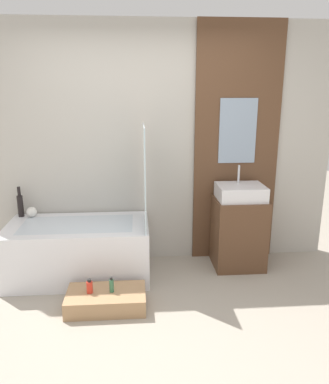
{
  "coord_description": "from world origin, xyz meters",
  "views": [
    {
      "loc": [
        -0.08,
        -2.49,
        1.9
      ],
      "look_at": [
        0.17,
        0.69,
        1.02
      ],
      "focal_mm": 35.0,
      "sensor_mm": 36.0,
      "label": 1
    }
  ],
  "objects_px": {
    "wooden_step_bench": "(106,300)",
    "sink": "(241,192)",
    "vase_tall_dark": "(20,204)",
    "bottle_soap_secondary": "(112,285)",
    "bathtub": "(79,250)",
    "bottle_soap_primary": "(90,287)",
    "vase_round_light": "(32,212)"
  },
  "relations": [
    {
      "from": "wooden_step_bench",
      "to": "sink",
      "type": "bearing_deg",
      "value": 28.2
    },
    {
      "from": "vase_tall_dark",
      "to": "vase_round_light",
      "type": "bearing_deg",
      "value": -11.61
    },
    {
      "from": "wooden_step_bench",
      "to": "sink",
      "type": "height_order",
      "value": "sink"
    },
    {
      "from": "vase_round_light",
      "to": "bottle_soap_primary",
      "type": "height_order",
      "value": "vase_round_light"
    },
    {
      "from": "vase_round_light",
      "to": "bottle_soap_secondary",
      "type": "relative_size",
      "value": 0.77
    },
    {
      "from": "wooden_step_bench",
      "to": "vase_round_light",
      "type": "bearing_deg",
      "value": 132.96
    },
    {
      "from": "vase_tall_dark",
      "to": "vase_round_light",
      "type": "distance_m",
      "value": 0.14
    },
    {
      "from": "bathtub",
      "to": "sink",
      "type": "relative_size",
      "value": 2.91
    },
    {
      "from": "bathtub",
      "to": "wooden_step_bench",
      "type": "bearing_deg",
      "value": -63.23
    },
    {
      "from": "vase_tall_dark",
      "to": "wooden_step_bench",
      "type": "bearing_deg",
      "value": -44.04
    },
    {
      "from": "sink",
      "to": "bottle_soap_secondary",
      "type": "xyz_separation_m",
      "value": [
        -1.34,
        -0.75,
        -0.63
      ]
    },
    {
      "from": "wooden_step_bench",
      "to": "sink",
      "type": "distance_m",
      "value": 1.76
    },
    {
      "from": "bottle_soap_secondary",
      "to": "sink",
      "type": "bearing_deg",
      "value": 29.13
    },
    {
      "from": "sink",
      "to": "bottle_soap_primary",
      "type": "xyz_separation_m",
      "value": [
        -1.54,
        -0.75,
        -0.63
      ]
    },
    {
      "from": "bathtub",
      "to": "vase_tall_dark",
      "type": "distance_m",
      "value": 0.82
    },
    {
      "from": "bottle_soap_secondary",
      "to": "vase_round_light",
      "type": "bearing_deg",
      "value": 134.71
    },
    {
      "from": "sink",
      "to": "vase_tall_dark",
      "type": "bearing_deg",
      "value": 175.68
    },
    {
      "from": "wooden_step_bench",
      "to": "vase_round_light",
      "type": "relative_size",
      "value": 6.44
    },
    {
      "from": "vase_round_light",
      "to": "vase_tall_dark",
      "type": "bearing_deg",
      "value": 168.39
    },
    {
      "from": "bathtub",
      "to": "bottle_soap_secondary",
      "type": "distance_m",
      "value": 0.74
    },
    {
      "from": "vase_round_light",
      "to": "bottle_soap_primary",
      "type": "relative_size",
      "value": 0.83
    },
    {
      "from": "bathtub",
      "to": "bottle_soap_primary",
      "type": "bearing_deg",
      "value": -74.31
    },
    {
      "from": "vase_round_light",
      "to": "bottle_soap_secondary",
      "type": "xyz_separation_m",
      "value": [
        0.89,
        -0.9,
        -0.41
      ]
    },
    {
      "from": "vase_round_light",
      "to": "bottle_soap_secondary",
      "type": "height_order",
      "value": "vase_round_light"
    },
    {
      "from": "bathtub",
      "to": "bottle_soap_secondary",
      "type": "bearing_deg",
      "value": -59.53
    },
    {
      "from": "wooden_step_bench",
      "to": "bottle_soap_primary",
      "type": "bearing_deg",
      "value": 180.0
    },
    {
      "from": "bathtub",
      "to": "bottle_soap_primary",
      "type": "xyz_separation_m",
      "value": [
        0.18,
        -0.63,
        -0.08
      ]
    },
    {
      "from": "bathtub",
      "to": "bottle_soap_secondary",
      "type": "xyz_separation_m",
      "value": [
        0.37,
        -0.63,
        -0.07
      ]
    },
    {
      "from": "vase_tall_dark",
      "to": "vase_round_light",
      "type": "height_order",
      "value": "vase_tall_dark"
    },
    {
      "from": "vase_tall_dark",
      "to": "bathtub",
      "type": "bearing_deg",
      "value": -24.76
    },
    {
      "from": "bathtub",
      "to": "sink",
      "type": "height_order",
      "value": "sink"
    },
    {
      "from": "bathtub",
      "to": "wooden_step_bench",
      "type": "distance_m",
      "value": 0.74
    }
  ]
}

